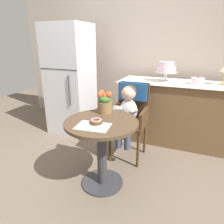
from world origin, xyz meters
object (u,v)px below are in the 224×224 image
refrigerator (71,80)px  tiered_cake_stand (166,68)px  flower_vase (105,102)px  round_layer_cake (198,81)px  donut_front (96,121)px  wicker_chair (131,108)px  seated_child (128,109)px  cafe_table (102,141)px

refrigerator → tiered_cake_stand: bearing=7.8°
flower_vase → tiered_cake_stand: tiered_cake_stand is taller
round_layer_cake → tiered_cake_stand: bearing=173.8°
donut_front → flower_vase: bearing=99.5°
tiered_cake_stand → refrigerator: bearing=-172.2°
flower_vase → refrigerator: bearing=138.7°
wicker_chair → refrigerator: bearing=155.7°
seated_child → donut_front: size_ratio=5.77×
seated_child → wicker_chair: bearing=90.0°
refrigerator → seated_child: bearing=-25.8°
flower_vase → cafe_table: bearing=-74.0°
seated_child → donut_front: 0.64m
donut_front → round_layer_cake: round_layer_cake is taller
tiered_cake_stand → refrigerator: (-1.46, -0.20, -0.24)m
tiered_cake_stand → round_layer_cake: tiered_cake_stand is taller
wicker_chair → seated_child: size_ratio=1.31×
cafe_table → wicker_chair: wicker_chair is taller
cafe_table → refrigerator: refrigerator is taller
donut_front → round_layer_cake: (0.85, 1.33, 0.20)m
seated_child → round_layer_cake: size_ratio=4.25×
donut_front → refrigerator: bearing=131.2°
cafe_table → donut_front: 0.25m
cafe_table → refrigerator: 1.56m
cafe_table → round_layer_cake: size_ratio=4.21×
tiered_cake_stand → donut_front: bearing=-106.9°
wicker_chair → flower_vase: flower_vase is taller
cafe_table → wicker_chair: bearing=82.8°
flower_vase → round_layer_cake: bearing=48.5°
seated_child → round_layer_cake: (0.74, 0.70, 0.27)m
donut_front → flower_vase: 0.34m
flower_vase → refrigerator: 1.31m
tiered_cake_stand → wicker_chair: bearing=-118.0°
refrigerator → wicker_chair: bearing=-19.1°
wicker_chair → round_layer_cake: size_ratio=5.58×
wicker_chair → flower_vase: 0.53m
wicker_chair → round_layer_cake: (0.74, 0.55, 0.30)m
flower_vase → tiered_cake_stand: size_ratio=0.80×
wicker_chair → tiered_cake_stand: 0.81m
wicker_chair → donut_front: wicker_chair is taller
wicker_chair → round_layer_cake: 0.97m
seated_child → tiered_cake_stand: (0.32, 0.75, 0.41)m
donut_front → cafe_table: bearing=79.5°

